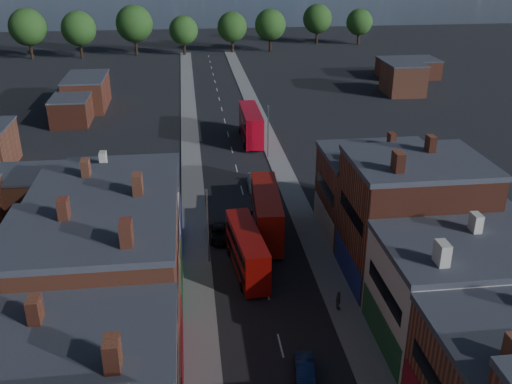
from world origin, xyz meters
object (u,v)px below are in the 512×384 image
object	(u,v)px
bus_0	(247,250)
bus_1	(266,212)
car_2	(220,233)
bus_2	(251,124)
ped_3	(338,300)
car_1	(305,371)
car_3	(255,183)

from	to	relation	value
bus_0	bus_1	world-z (taller)	bus_1
bus_0	car_2	size ratio (longest dim) A/B	2.21
bus_0	bus_2	xyz separation A→B (m)	(5.00, 40.35, 0.40)
car_2	ped_3	distance (m)	17.63
car_1	car_3	size ratio (longest dim) A/B	0.86
car_2	car_3	distance (m)	14.80
car_1	car_2	distance (m)	23.42
bus_2	car_2	size ratio (longest dim) A/B	2.52
bus_0	bus_2	size ratio (longest dim) A/B	0.87
bus_1	car_1	distance (m)	23.27
bus_2	car_1	world-z (taller)	bus_2
bus_2	car_1	distance (m)	56.14
bus_0	bus_2	distance (m)	40.66
bus_0	bus_1	distance (m)	8.06
bus_0	car_1	xyz separation A→B (m)	(2.70, -15.70, -1.79)
ped_3	bus_1	bearing A→B (deg)	20.79
car_1	car_2	bearing A→B (deg)	109.34
bus_0	bus_2	world-z (taller)	bus_2
bus_0	bus_1	size ratio (longest dim) A/B	0.87
bus_2	bus_0	bearing A→B (deg)	-97.06
bus_1	car_2	size ratio (longest dim) A/B	2.53
bus_0	car_3	xyz separation A→B (m)	(3.35, 20.85, -1.77)
bus_0	car_3	world-z (taller)	bus_0
bus_0	bus_1	xyz separation A→B (m)	(3.00, 7.47, 0.38)
bus_1	car_1	size ratio (longest dim) A/B	3.03
bus_0	car_3	bearing A→B (deg)	75.32
car_3	bus_1	bearing A→B (deg)	-89.53
bus_1	ped_3	world-z (taller)	bus_1
bus_1	car_2	world-z (taller)	bus_1
car_3	ped_3	distance (m)	28.68
bus_1	car_3	xyz separation A→B (m)	(0.35, 13.39, -2.15)
bus_1	bus_0	bearing A→B (deg)	-108.20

